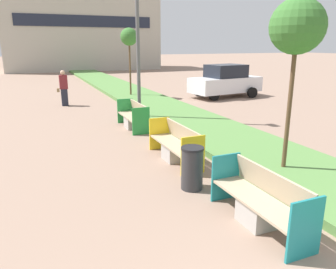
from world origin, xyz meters
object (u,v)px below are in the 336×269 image
object	(u,v)px
bench_teal_frame	(260,204)
sapling_tree_near	(297,28)
sapling_tree_far	(129,38)
parked_car_distant	(225,81)
bench_yellow_frame	(176,147)
bench_green_frame	(134,118)
street_lamp_post	(137,14)
litter_bin	(192,168)
pedestrian_walking	(64,88)

from	to	relation	value
bench_teal_frame	sapling_tree_near	size ratio (longest dim) A/B	0.53
sapling_tree_far	parked_car_distant	size ratio (longest dim) A/B	0.88
sapling_tree_near	parked_car_distant	distance (m)	12.01
bench_teal_frame	bench_yellow_frame	size ratio (longest dim) A/B	0.96
bench_green_frame	sapling_tree_far	distance (m)	7.74
bench_yellow_frame	bench_green_frame	distance (m)	3.75
bench_yellow_frame	parked_car_distant	world-z (taller)	parked_car_distant
bench_yellow_frame	street_lamp_post	distance (m)	6.18
street_lamp_post	parked_car_distant	size ratio (longest dim) A/B	1.68
bench_yellow_frame	sapling_tree_near	world-z (taller)	sapling_tree_near
bench_teal_frame	street_lamp_post	world-z (taller)	street_lamp_post
litter_bin	pedestrian_walking	size ratio (longest dim) A/B	0.53
bench_green_frame	litter_bin	bearing A→B (deg)	-94.33
parked_car_distant	pedestrian_walking	bearing A→B (deg)	167.63
sapling_tree_near	pedestrian_walking	distance (m)	12.20
litter_bin	parked_car_distant	distance (m)	12.90
bench_yellow_frame	street_lamp_post	size ratio (longest dim) A/B	0.30
bench_green_frame	sapling_tree_far	size ratio (longest dim) A/B	0.52
sapling_tree_near	sapling_tree_far	world-z (taller)	sapling_tree_near
bench_yellow_frame	bench_green_frame	world-z (taller)	same
sapling_tree_far	pedestrian_walking	bearing A→B (deg)	-162.59
sapling_tree_near	litter_bin	bearing A→B (deg)	177.14
bench_yellow_frame	street_lamp_post	bearing A→B (deg)	82.90
sapling_tree_far	pedestrian_walking	distance (m)	4.67
bench_teal_frame	litter_bin	world-z (taller)	bench_teal_frame
litter_bin	parked_car_distant	bearing A→B (deg)	54.30
bench_green_frame	parked_car_distant	distance (m)	8.67
bench_teal_frame	parked_car_distant	bearing A→B (deg)	59.79
street_lamp_post	sapling_tree_far	world-z (taller)	street_lamp_post
pedestrian_walking	parked_car_distant	size ratio (longest dim) A/B	0.40
street_lamp_post	bench_yellow_frame	bearing A→B (deg)	-97.10
street_lamp_post	pedestrian_walking	size ratio (longest dim) A/B	4.21
bench_yellow_frame	litter_bin	distance (m)	1.82
pedestrian_walking	parked_car_distant	distance (m)	8.97
bench_teal_frame	sapling_tree_far	world-z (taller)	sapling_tree_far
bench_green_frame	sapling_tree_near	world-z (taller)	sapling_tree_near
bench_yellow_frame	parked_car_distant	xyz separation A→B (m)	(7.10, 8.69, 0.54)
street_lamp_post	sapling_tree_far	size ratio (longest dim) A/B	1.91
bench_yellow_frame	sapling_tree_far	distance (m)	11.21
street_lamp_post	pedestrian_walking	world-z (taller)	street_lamp_post
pedestrian_walking	litter_bin	bearing A→B (deg)	-82.81
bench_teal_frame	street_lamp_post	bearing A→B (deg)	85.84
sapling_tree_near	bench_green_frame	bearing A→B (deg)	109.26
litter_bin	street_lamp_post	size ratio (longest dim) A/B	0.13
bench_teal_frame	litter_bin	bearing A→B (deg)	103.61
bench_teal_frame	parked_car_distant	distance (m)	14.12
sapling_tree_far	bench_teal_frame	bearing A→B (deg)	-97.94
litter_bin	parked_car_distant	xyz separation A→B (m)	(7.52, 10.47, 0.45)
bench_green_frame	litter_bin	world-z (taller)	bench_green_frame
bench_yellow_frame	bench_green_frame	bearing A→B (deg)	90.04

